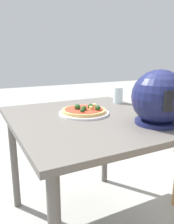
% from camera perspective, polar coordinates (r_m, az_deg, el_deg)
% --- Properties ---
extents(dining_table, '(0.88, 1.00, 0.75)m').
position_cam_1_polar(dining_table, '(1.35, 0.78, -5.07)').
color(dining_table, '#5B5651').
rests_on(dining_table, ground).
extents(pizza_plate, '(0.30, 0.30, 0.01)m').
position_cam_1_polar(pizza_plate, '(1.37, -0.77, -0.29)').
color(pizza_plate, white).
rests_on(pizza_plate, dining_table).
extents(pizza, '(0.26, 0.26, 0.05)m').
position_cam_1_polar(pizza, '(1.37, -0.66, 0.47)').
color(pizza, tan).
rests_on(pizza, pizza_plate).
extents(motorcycle_helmet, '(0.28, 0.28, 0.28)m').
position_cam_1_polar(motorcycle_helmet, '(1.20, 17.65, 3.25)').
color(motorcycle_helmet, '#191E4C').
rests_on(motorcycle_helmet, dining_table).
extents(drinking_glass, '(0.07, 0.07, 0.12)m').
position_cam_1_polar(drinking_glass, '(1.69, 7.79, 4.16)').
color(drinking_glass, silver).
rests_on(drinking_glass, dining_table).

